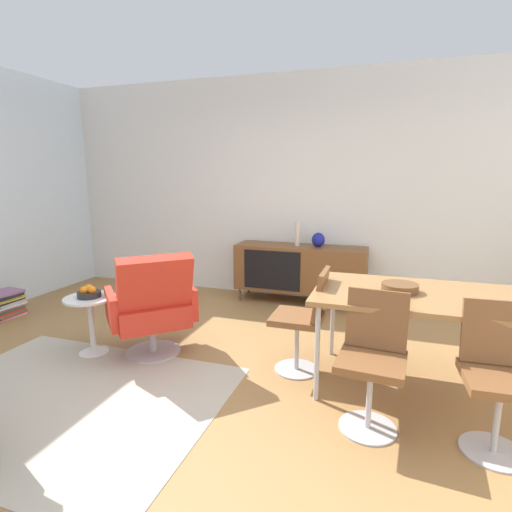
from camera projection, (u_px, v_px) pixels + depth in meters
ground_plane at (205, 391)px, 2.97m from camera, size 8.32×8.32×0.00m
wall_back at (291, 189)px, 5.11m from camera, size 6.80×0.12×2.80m
sideboard at (300, 268)px, 4.95m from camera, size 1.60×0.45×0.72m
vase_cobalt at (297, 234)px, 4.88m from camera, size 0.06×0.06×0.30m
vase_sculptural_dark at (318, 240)px, 4.81m from camera, size 0.16×0.16×0.17m
dining_table at (428, 300)px, 2.85m from camera, size 1.60×0.90×0.74m
wooden_bowl_on_table at (400, 288)px, 2.90m from camera, size 0.26×0.26×0.06m
dining_chair_front_right at (499, 372)px, 2.27m from camera, size 0.42×0.44×0.86m
dining_chair_front_left at (373, 355)px, 2.49m from camera, size 0.43×0.45×0.86m
dining_chair_near_window at (305, 316)px, 3.18m from camera, size 0.43×0.40×0.86m
lounge_chair_red at (152, 305)px, 3.46m from camera, size 0.91×0.91×0.95m
side_table_round at (91, 318)px, 3.55m from camera, size 0.44×0.44×0.52m
fruit_bowl at (89, 293)px, 3.50m from camera, size 0.20×0.20×0.11m
magazine_stack at (4, 304)px, 4.49m from camera, size 0.34×0.41×0.29m
area_rug at (65, 399)px, 2.84m from camera, size 2.20×1.70×0.01m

